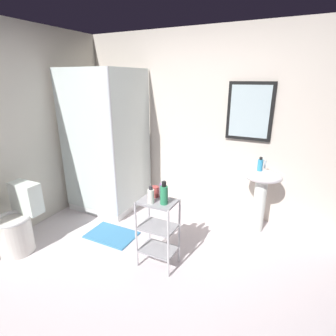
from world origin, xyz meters
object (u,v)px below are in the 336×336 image
at_px(shower_stall, 111,178).
at_px(rinse_cup, 155,192).
at_px(storage_cart, 158,228).
at_px(toilet, 18,225).
at_px(lotion_bottle_white, 151,196).
at_px(pedestal_sink, 261,189).
at_px(bath_mat, 112,235).
at_px(conditioner_bottle_purple, 163,190).
at_px(hand_soap_bottle, 260,165).
at_px(body_wash_bottle_green, 164,194).

xyz_separation_m(shower_stall, rinse_cup, (1.17, -0.77, 0.33)).
bearing_deg(storage_cart, toilet, -163.17).
xyz_separation_m(lotion_bottle_white, rinse_cup, (-0.03, 0.14, -0.02)).
xyz_separation_m(pedestal_sink, bath_mat, (-1.61, -0.94, -0.57)).
bearing_deg(toilet, pedestal_sink, 34.21).
bearing_deg(shower_stall, lotion_bottle_white, -37.04).
relative_size(pedestal_sink, conditioner_bottle_purple, 4.14).
bearing_deg(lotion_bottle_white, hand_soap_bottle, 55.84).
distance_m(hand_soap_bottle, body_wash_bottle_green, 1.37).
relative_size(shower_stall, storage_cart, 2.70).
height_order(toilet, bath_mat, toilet).
relative_size(shower_stall, pedestal_sink, 2.47).
bearing_deg(lotion_bottle_white, rinse_cup, 103.66).
xyz_separation_m(storage_cart, bath_mat, (-0.77, 0.20, -0.43)).
distance_m(pedestal_sink, storage_cart, 1.42).
xyz_separation_m(pedestal_sink, toilet, (-2.37, -1.61, -0.26)).
bearing_deg(storage_cart, lotion_bottle_white, -118.64).
bearing_deg(toilet, hand_soap_bottle, 34.73).
distance_m(lotion_bottle_white, conditioner_bottle_purple, 0.15).
xyz_separation_m(conditioner_bottle_purple, rinse_cup, (-0.09, 0.00, -0.03)).
distance_m(shower_stall, rinse_cup, 1.44).
bearing_deg(body_wash_bottle_green, toilet, -164.90).
xyz_separation_m(lotion_bottle_white, bath_mat, (-0.74, 0.27, -0.81)).
height_order(hand_soap_bottle, bath_mat, hand_soap_bottle).
bearing_deg(body_wash_bottle_green, storage_cart, 162.06).
relative_size(toilet, rinse_cup, 7.17).
distance_m(storage_cart, body_wash_bottle_green, 0.41).
bearing_deg(shower_stall, storage_cart, -34.22).
xyz_separation_m(pedestal_sink, lotion_bottle_white, (-0.87, -1.21, 0.24)).
xyz_separation_m(toilet, hand_soap_bottle, (2.33, 1.61, 0.57)).
xyz_separation_m(pedestal_sink, storage_cart, (-0.83, -1.15, -0.14)).
bearing_deg(lotion_bottle_white, storage_cart, 61.36).
bearing_deg(rinse_cup, storage_cart, -47.71).
relative_size(pedestal_sink, hand_soap_bottle, 4.76).
relative_size(pedestal_sink, lotion_bottle_white, 4.74).
bearing_deg(storage_cart, conditioner_bottle_purple, 74.95).
xyz_separation_m(hand_soap_bottle, conditioner_bottle_purple, (-0.77, -1.07, -0.06)).
bearing_deg(conditioner_bottle_purple, pedestal_sink, 52.87).
bearing_deg(hand_soap_bottle, shower_stall, -171.55).
height_order(hand_soap_bottle, body_wash_bottle_green, hand_soap_bottle).
distance_m(toilet, conditioner_bottle_purple, 1.73).
bearing_deg(toilet, lotion_bottle_white, 14.90).
xyz_separation_m(shower_stall, lotion_bottle_white, (1.21, -0.91, 0.35)).
bearing_deg(rinse_cup, bath_mat, 169.98).
height_order(shower_stall, lotion_bottle_white, shower_stall).
height_order(pedestal_sink, body_wash_bottle_green, body_wash_bottle_green).
height_order(toilet, lotion_bottle_white, lotion_bottle_white).
relative_size(pedestal_sink, rinse_cup, 7.64).
relative_size(toilet, body_wash_bottle_green, 3.34).
height_order(shower_stall, toilet, shower_stall).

